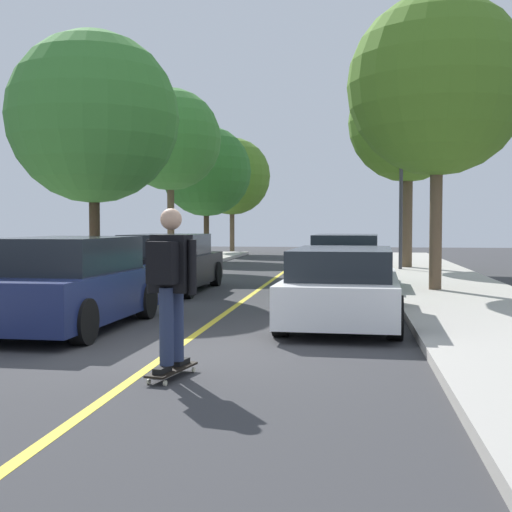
{
  "coord_description": "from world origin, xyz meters",
  "views": [
    {
      "loc": [
        2.3,
        -8.56,
        1.66
      ],
      "look_at": [
        0.12,
        7.06,
        0.91
      ],
      "focal_mm": 48.21,
      "sensor_mm": 36.0,
      "label": 1
    }
  ],
  "objects_px": {
    "street_tree_left_far": "(206,171)",
    "streetlamp": "(401,179)",
    "parked_car_right_near": "(346,262)",
    "skateboarder": "(170,278)",
    "street_tree_left_nearest": "(93,118)",
    "street_tree_right_near": "(408,123)",
    "fire_hydrant": "(70,278)",
    "parked_car_left_nearest": "(65,284)",
    "street_tree_right_nearest": "(437,86)",
    "street_tree_left_farthest": "(232,176)",
    "parked_car_left_near": "(167,263)",
    "street_tree_left_near": "(170,140)",
    "skateboard": "(172,370)",
    "parked_car_right_nearest": "(343,286)"
  },
  "relations": [
    {
      "from": "street_tree_left_far",
      "to": "streetlamp",
      "type": "bearing_deg",
      "value": -41.22
    },
    {
      "from": "parked_car_right_near",
      "to": "skateboarder",
      "type": "bearing_deg",
      "value": -99.82
    },
    {
      "from": "street_tree_left_nearest",
      "to": "streetlamp",
      "type": "height_order",
      "value": "street_tree_left_nearest"
    },
    {
      "from": "street_tree_left_nearest",
      "to": "street_tree_right_near",
      "type": "bearing_deg",
      "value": 42.28
    },
    {
      "from": "parked_car_right_near",
      "to": "street_tree_left_far",
      "type": "bearing_deg",
      "value": 115.89
    },
    {
      "from": "fire_hydrant",
      "to": "parked_car_left_nearest",
      "type": "bearing_deg",
      "value": -67.94
    },
    {
      "from": "street_tree_right_nearest",
      "to": "street_tree_left_farthest",
      "type": "bearing_deg",
      "value": 111.87
    },
    {
      "from": "parked_car_right_near",
      "to": "street_tree_right_near",
      "type": "bearing_deg",
      "value": 74.06
    },
    {
      "from": "street_tree_right_near",
      "to": "skateboarder",
      "type": "xyz_separation_m",
      "value": [
        -3.81,
        -17.39,
        -4.06
      ]
    },
    {
      "from": "parked_car_left_near",
      "to": "street_tree_right_nearest",
      "type": "height_order",
      "value": "street_tree_right_nearest"
    },
    {
      "from": "street_tree_right_nearest",
      "to": "streetlamp",
      "type": "bearing_deg",
      "value": 92.38
    },
    {
      "from": "street_tree_left_farthest",
      "to": "fire_hydrant",
      "type": "height_order",
      "value": "street_tree_left_farthest"
    },
    {
      "from": "street_tree_left_far",
      "to": "parked_car_left_near",
      "type": "bearing_deg",
      "value": -81.77
    },
    {
      "from": "street_tree_left_nearest",
      "to": "street_tree_left_farthest",
      "type": "relative_size",
      "value": 1.03
    },
    {
      "from": "street_tree_left_farthest",
      "to": "street_tree_right_nearest",
      "type": "height_order",
      "value": "street_tree_right_nearest"
    },
    {
      "from": "street_tree_left_farthest",
      "to": "streetlamp",
      "type": "bearing_deg",
      "value": -59.61
    },
    {
      "from": "street_tree_right_nearest",
      "to": "skateboarder",
      "type": "relative_size",
      "value": 3.91
    },
    {
      "from": "street_tree_left_near",
      "to": "street_tree_left_far",
      "type": "relative_size",
      "value": 1.08
    },
    {
      "from": "parked_car_left_nearest",
      "to": "street_tree_left_farthest",
      "type": "relative_size",
      "value": 0.66
    },
    {
      "from": "street_tree_left_far",
      "to": "street_tree_right_nearest",
      "type": "relative_size",
      "value": 0.88
    },
    {
      "from": "parked_car_right_near",
      "to": "skateboarder",
      "type": "relative_size",
      "value": 2.59
    },
    {
      "from": "street_tree_right_nearest",
      "to": "street_tree_right_near",
      "type": "distance_m",
      "value": 8.28
    },
    {
      "from": "street_tree_right_nearest",
      "to": "parked_car_left_near",
      "type": "bearing_deg",
      "value": 179.1
    },
    {
      "from": "parked_car_left_nearest",
      "to": "parked_car_right_near",
      "type": "relative_size",
      "value": 0.92
    },
    {
      "from": "fire_hydrant",
      "to": "street_tree_left_nearest",
      "type": "bearing_deg",
      "value": 100.83
    },
    {
      "from": "street_tree_right_nearest",
      "to": "fire_hydrant",
      "type": "height_order",
      "value": "street_tree_right_nearest"
    },
    {
      "from": "skateboard",
      "to": "skateboarder",
      "type": "relative_size",
      "value": 0.51
    },
    {
      "from": "street_tree_left_nearest",
      "to": "streetlamp",
      "type": "distance_m",
      "value": 10.47
    },
    {
      "from": "parked_car_left_nearest",
      "to": "street_tree_left_farthest",
      "type": "distance_m",
      "value": 27.21
    },
    {
      "from": "parked_car_right_near",
      "to": "parked_car_left_near",
      "type": "bearing_deg",
      "value": -166.78
    },
    {
      "from": "parked_car_right_near",
      "to": "street_tree_left_nearest",
      "type": "relative_size",
      "value": 0.7
    },
    {
      "from": "skateboarder",
      "to": "parked_car_right_near",
      "type": "bearing_deg",
      "value": 80.18
    },
    {
      "from": "parked_car_left_near",
      "to": "parked_car_right_near",
      "type": "relative_size",
      "value": 1.02
    },
    {
      "from": "street_tree_left_farthest",
      "to": "street_tree_left_far",
      "type": "bearing_deg",
      "value": -90.0
    },
    {
      "from": "parked_car_left_near",
      "to": "street_tree_left_near",
      "type": "bearing_deg",
      "value": 104.37
    },
    {
      "from": "parked_car_left_near",
      "to": "street_tree_right_near",
      "type": "height_order",
      "value": "street_tree_right_near"
    },
    {
      "from": "parked_car_right_nearest",
      "to": "parked_car_right_near",
      "type": "relative_size",
      "value": 1.01
    },
    {
      "from": "parked_car_right_nearest",
      "to": "street_tree_left_farthest",
      "type": "relative_size",
      "value": 0.72
    },
    {
      "from": "street_tree_left_far",
      "to": "skateboarder",
      "type": "relative_size",
      "value": 3.45
    },
    {
      "from": "parked_car_right_near",
      "to": "street_tree_left_near",
      "type": "distance_m",
      "value": 10.25
    },
    {
      "from": "streetlamp",
      "to": "skateboarder",
      "type": "xyz_separation_m",
      "value": [
        -3.52,
        -16.24,
        -2.06
      ]
    },
    {
      "from": "parked_car_left_near",
      "to": "street_tree_left_farthest",
      "type": "relative_size",
      "value": 0.73
    },
    {
      "from": "parked_car_left_nearest",
      "to": "parked_car_left_near",
      "type": "relative_size",
      "value": 0.91
    },
    {
      "from": "parked_car_left_near",
      "to": "parked_car_right_nearest",
      "type": "xyz_separation_m",
      "value": [
        4.32,
        -4.9,
        -0.05
      ]
    },
    {
      "from": "street_tree_right_nearest",
      "to": "fire_hydrant",
      "type": "relative_size",
      "value": 9.57
    },
    {
      "from": "parked_car_right_nearest",
      "to": "parked_car_left_nearest",
      "type": "bearing_deg",
      "value": -165.29
    },
    {
      "from": "parked_car_right_nearest",
      "to": "fire_hydrant",
      "type": "height_order",
      "value": "parked_car_right_nearest"
    },
    {
      "from": "street_tree_left_near",
      "to": "skateboard",
      "type": "relative_size",
      "value": 7.36
    },
    {
      "from": "parked_car_left_near",
      "to": "skateboarder",
      "type": "bearing_deg",
      "value": -74.51
    },
    {
      "from": "parked_car_right_nearest",
      "to": "street_tree_left_far",
      "type": "height_order",
      "value": "street_tree_left_far"
    }
  ]
}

